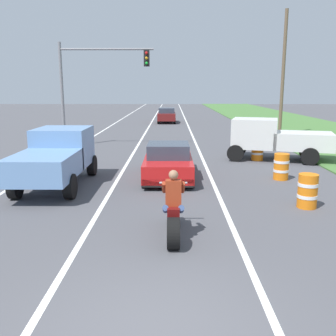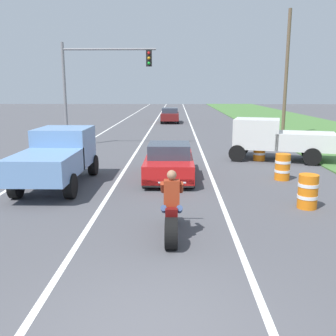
{
  "view_description": "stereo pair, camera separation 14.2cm",
  "coord_description": "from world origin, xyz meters",
  "px_view_note": "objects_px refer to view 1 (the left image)",
  "views": [
    {
      "loc": [
        0.26,
        -4.77,
        3.43
      ],
      "look_at": [
        0.15,
        6.72,
        1.0
      ],
      "focal_mm": 40.49,
      "sensor_mm": 36.0,
      "label": 1
    },
    {
      "loc": [
        0.41,
        -4.77,
        3.43
      ],
      "look_at": [
        0.15,
        6.72,
        1.0
      ],
      "focal_mm": 40.49,
      "sensor_mm": 36.0,
      "label": 2
    }
  ],
  "objects_px": {
    "traffic_light_mast_near": "(91,77)",
    "construction_barrel_mid": "(281,167)",
    "distant_car_far_ahead": "(167,115)",
    "pickup_truck_right_shoulder_white": "(274,137)",
    "motorcycle_with_rider": "(173,214)",
    "sports_car_red": "(168,162)",
    "pickup_truck_left_lane_light_blue": "(56,155)",
    "construction_barrel_nearest": "(308,191)",
    "construction_barrel_far": "(257,150)"
  },
  "relations": [
    {
      "from": "traffic_light_mast_near",
      "to": "construction_barrel_mid",
      "type": "xyz_separation_m",
      "value": [
        8.84,
        -8.22,
        -3.55
      ]
    },
    {
      "from": "distant_car_far_ahead",
      "to": "pickup_truck_right_shoulder_white",
      "type": "bearing_deg",
      "value": -74.93
    },
    {
      "from": "motorcycle_with_rider",
      "to": "sports_car_red",
      "type": "relative_size",
      "value": 0.51
    },
    {
      "from": "traffic_light_mast_near",
      "to": "distant_car_far_ahead",
      "type": "relative_size",
      "value": 1.5
    },
    {
      "from": "pickup_truck_right_shoulder_white",
      "to": "traffic_light_mast_near",
      "type": "distance_m",
      "value": 10.88
    },
    {
      "from": "pickup_truck_right_shoulder_white",
      "to": "sports_car_red",
      "type": "bearing_deg",
      "value": -143.18
    },
    {
      "from": "motorcycle_with_rider",
      "to": "distant_car_far_ahead",
      "type": "distance_m",
      "value": 30.17
    },
    {
      "from": "pickup_truck_left_lane_light_blue",
      "to": "traffic_light_mast_near",
      "type": "distance_m",
      "value": 9.73
    },
    {
      "from": "sports_car_red",
      "to": "distant_car_far_ahead",
      "type": "height_order",
      "value": "distant_car_far_ahead"
    },
    {
      "from": "sports_car_red",
      "to": "construction_barrel_mid",
      "type": "bearing_deg",
      "value": -3.41
    },
    {
      "from": "traffic_light_mast_near",
      "to": "construction_barrel_mid",
      "type": "height_order",
      "value": "traffic_light_mast_near"
    },
    {
      "from": "pickup_truck_right_shoulder_white",
      "to": "construction_barrel_nearest",
      "type": "height_order",
      "value": "pickup_truck_right_shoulder_white"
    },
    {
      "from": "sports_car_red",
      "to": "distant_car_far_ahead",
      "type": "distance_m",
      "value": 24.08
    },
    {
      "from": "traffic_light_mast_near",
      "to": "pickup_truck_right_shoulder_white",
      "type": "bearing_deg",
      "value": -23.4
    },
    {
      "from": "construction_barrel_mid",
      "to": "motorcycle_with_rider",
      "type": "bearing_deg",
      "value": -125.37
    },
    {
      "from": "construction_barrel_nearest",
      "to": "construction_barrel_mid",
      "type": "distance_m",
      "value": 3.5
    },
    {
      "from": "pickup_truck_left_lane_light_blue",
      "to": "sports_car_red",
      "type": "bearing_deg",
      "value": 18.28
    },
    {
      "from": "construction_barrel_nearest",
      "to": "distant_car_far_ahead",
      "type": "bearing_deg",
      "value": 99.12
    },
    {
      "from": "sports_car_red",
      "to": "distant_car_far_ahead",
      "type": "relative_size",
      "value": 1.08
    },
    {
      "from": "sports_car_red",
      "to": "traffic_light_mast_near",
      "type": "bearing_deg",
      "value": 119.66
    },
    {
      "from": "construction_barrel_nearest",
      "to": "construction_barrel_mid",
      "type": "relative_size",
      "value": 1.0
    },
    {
      "from": "motorcycle_with_rider",
      "to": "pickup_truck_left_lane_light_blue",
      "type": "relative_size",
      "value": 0.46
    },
    {
      "from": "traffic_light_mast_near",
      "to": "pickup_truck_left_lane_light_blue",
      "type": "bearing_deg",
      "value": -86.33
    },
    {
      "from": "distant_car_far_ahead",
      "to": "pickup_truck_left_lane_light_blue",
      "type": "bearing_deg",
      "value": -97.98
    },
    {
      "from": "pickup_truck_left_lane_light_blue",
      "to": "distant_car_far_ahead",
      "type": "xyz_separation_m",
      "value": [
        3.56,
        25.37,
        -0.33
      ]
    },
    {
      "from": "construction_barrel_mid",
      "to": "traffic_light_mast_near",
      "type": "bearing_deg",
      "value": 137.1
    },
    {
      "from": "construction_barrel_far",
      "to": "distant_car_far_ahead",
      "type": "height_order",
      "value": "distant_car_far_ahead"
    },
    {
      "from": "pickup_truck_left_lane_light_blue",
      "to": "construction_barrel_nearest",
      "type": "relative_size",
      "value": 4.8
    },
    {
      "from": "sports_car_red",
      "to": "pickup_truck_left_lane_light_blue",
      "type": "distance_m",
      "value": 4.17
    },
    {
      "from": "traffic_light_mast_near",
      "to": "construction_barrel_far",
      "type": "relative_size",
      "value": 6.0
    },
    {
      "from": "pickup_truck_left_lane_light_blue",
      "to": "pickup_truck_right_shoulder_white",
      "type": "height_order",
      "value": "same"
    },
    {
      "from": "sports_car_red",
      "to": "construction_barrel_far",
      "type": "bearing_deg",
      "value": 40.71
    },
    {
      "from": "sports_car_red",
      "to": "pickup_truck_right_shoulder_white",
      "type": "xyz_separation_m",
      "value": [
        5.08,
        3.8,
        0.48
      ]
    },
    {
      "from": "traffic_light_mast_near",
      "to": "construction_barrel_nearest",
      "type": "relative_size",
      "value": 6.0
    },
    {
      "from": "construction_barrel_nearest",
      "to": "sports_car_red",
      "type": "bearing_deg",
      "value": 137.48
    },
    {
      "from": "pickup_truck_right_shoulder_white",
      "to": "distant_car_far_ahead",
      "type": "bearing_deg",
      "value": 105.07
    },
    {
      "from": "motorcycle_with_rider",
      "to": "construction_barrel_far",
      "type": "relative_size",
      "value": 2.21
    },
    {
      "from": "motorcycle_with_rider",
      "to": "construction_barrel_nearest",
      "type": "relative_size",
      "value": 2.21
    },
    {
      "from": "traffic_light_mast_near",
      "to": "construction_barrel_nearest",
      "type": "distance_m",
      "value": 14.96
    },
    {
      "from": "distant_car_far_ahead",
      "to": "construction_barrel_nearest",
      "type": "bearing_deg",
      "value": -80.88
    },
    {
      "from": "sports_car_red",
      "to": "pickup_truck_left_lane_light_blue",
      "type": "bearing_deg",
      "value": -161.72
    },
    {
      "from": "traffic_light_mast_near",
      "to": "construction_barrel_mid",
      "type": "bearing_deg",
      "value": -42.9
    },
    {
      "from": "sports_car_red",
      "to": "pickup_truck_right_shoulder_white",
      "type": "distance_m",
      "value": 6.36
    },
    {
      "from": "motorcycle_with_rider",
      "to": "construction_barrel_nearest",
      "type": "distance_m",
      "value": 4.56
    },
    {
      "from": "pickup_truck_left_lane_light_blue",
      "to": "traffic_light_mast_near",
      "type": "xyz_separation_m",
      "value": [
        -0.59,
        9.26,
        2.95
      ]
    },
    {
      "from": "distant_car_far_ahead",
      "to": "construction_barrel_far",
      "type": "bearing_deg",
      "value": -77.14
    },
    {
      "from": "motorcycle_with_rider",
      "to": "sports_car_red",
      "type": "distance_m",
      "value": 6.09
    },
    {
      "from": "pickup_truck_left_lane_light_blue",
      "to": "construction_barrel_mid",
      "type": "relative_size",
      "value": 4.8
    },
    {
      "from": "pickup_truck_right_shoulder_white",
      "to": "distant_car_far_ahead",
      "type": "height_order",
      "value": "pickup_truck_right_shoulder_white"
    },
    {
      "from": "motorcycle_with_rider",
      "to": "construction_barrel_nearest",
      "type": "xyz_separation_m",
      "value": [
        3.92,
        2.34,
        -0.09
      ]
    }
  ]
}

